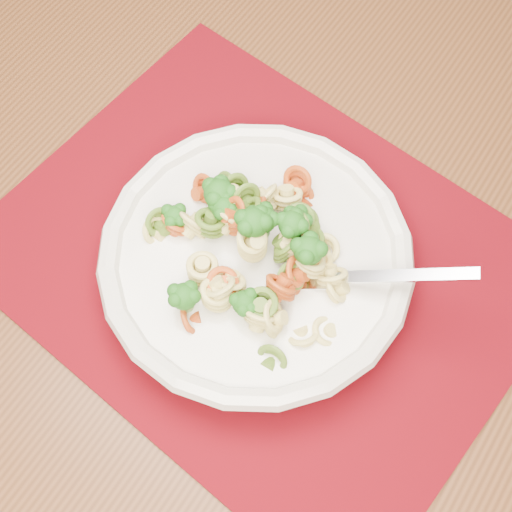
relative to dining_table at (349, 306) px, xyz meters
The scene contains 5 objects.
dining_table is the anchor object (origin of this frame).
placemat 0.14m from the dining_table, 152.93° to the right, with size 0.49×0.38×0.00m, color #4C0306.
pasta_bowl 0.17m from the dining_table, 145.29° to the right, with size 0.28×0.28×0.05m.
pasta_broccoli_heap 0.18m from the dining_table, 145.29° to the right, with size 0.24×0.24×0.06m, color #CDBE65, non-canonical shape.
fork 0.16m from the dining_table, 115.20° to the right, with size 0.19×0.02×0.01m, color silver, non-canonical shape.
Camera 1 is at (-0.00, 0.13, 1.33)m, focal length 50.00 mm.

